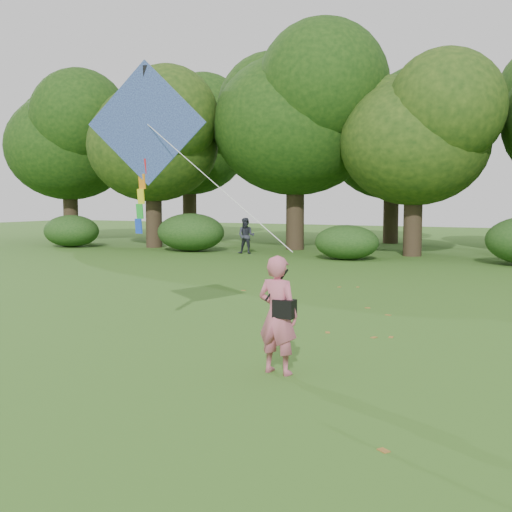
% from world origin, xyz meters
% --- Properties ---
extents(ground, '(100.00, 100.00, 0.00)m').
position_xyz_m(ground, '(0.00, 0.00, 0.00)').
color(ground, '#265114').
rests_on(ground, ground).
extents(man_kite_flyer, '(0.66, 0.47, 1.70)m').
position_xyz_m(man_kite_flyer, '(0.76, 0.28, 0.85)').
color(man_kite_flyer, '#C45C73').
rests_on(man_kite_flyer, ground).
extents(bystander_left, '(0.91, 0.77, 1.63)m').
position_xyz_m(bystander_left, '(-8.94, 17.65, 0.82)').
color(bystander_left, '#2A2C38').
rests_on(bystander_left, ground).
extents(crossbody_bag, '(0.43, 0.20, 0.69)m').
position_xyz_m(crossbody_bag, '(0.87, 0.25, 0.96)').
color(crossbody_bag, black).
rests_on(crossbody_bag, ground).
extents(flying_kite, '(4.19, 1.28, 3.08)m').
position_xyz_m(flying_kite, '(-2.15, 1.19, 3.72)').
color(flying_kite, '#2649A5').
rests_on(flying_kite, ground).
extents(shrub_band, '(39.15, 3.22, 1.88)m').
position_xyz_m(shrub_band, '(-0.72, 17.60, 0.86)').
color(shrub_band, '#264919').
rests_on(shrub_band, ground).
extents(fallen_leaves, '(6.61, 11.36, 0.01)m').
position_xyz_m(fallen_leaves, '(-0.13, 5.35, 0.01)').
color(fallen_leaves, '#916027').
rests_on(fallen_leaves, ground).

